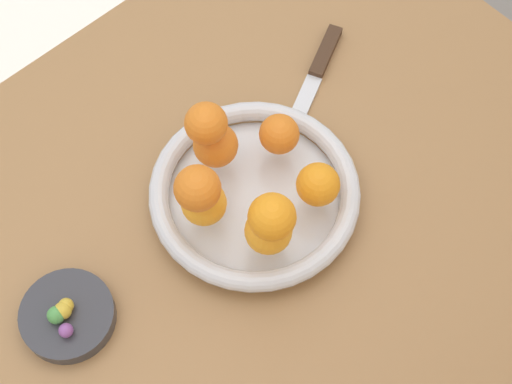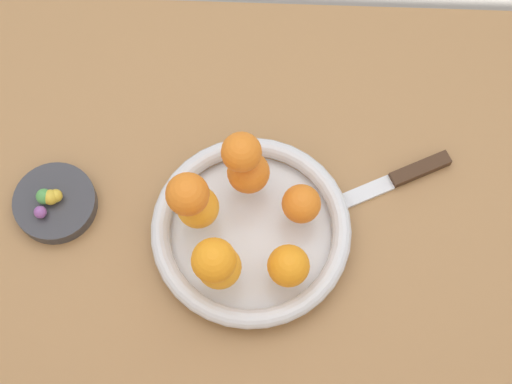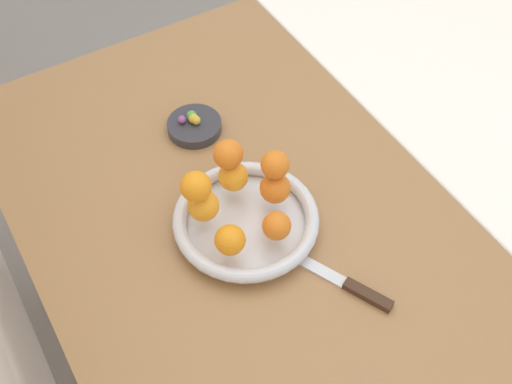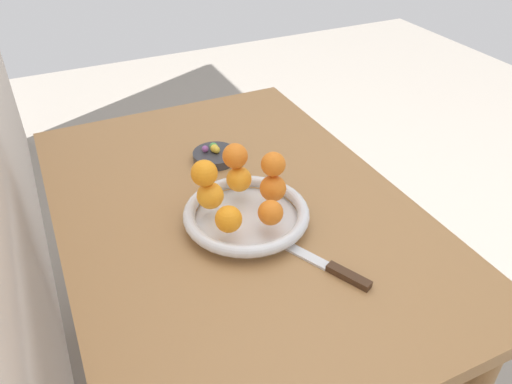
{
  "view_description": "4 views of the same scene",
  "coord_description": "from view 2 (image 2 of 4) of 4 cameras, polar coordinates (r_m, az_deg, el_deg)",
  "views": [
    {
      "loc": [
        0.24,
        0.34,
        1.65
      ],
      "look_at": [
        -0.04,
        0.03,
        0.85
      ],
      "focal_mm": 55.0,
      "sensor_mm": 36.0,
      "label": 1
    },
    {
      "loc": [
        -0.09,
        0.34,
        1.76
      ],
      "look_at": [
        -0.07,
        -0.03,
        0.82
      ],
      "focal_mm": 55.0,
      "sensor_mm": 36.0,
      "label": 2
    },
    {
      "loc": [
        -0.67,
        0.34,
        1.72
      ],
      "look_at": [
        -0.05,
        -0.03,
        0.8
      ],
      "focal_mm": 45.0,
      "sensor_mm": 36.0,
      "label": 3
    },
    {
      "loc": [
        -0.84,
        0.34,
        1.42
      ],
      "look_at": [
        -0.05,
        -0.03,
        0.8
      ],
      "focal_mm": 35.0,
      "sensor_mm": 36.0,
      "label": 4
    }
  ],
  "objects": [
    {
      "name": "orange_1",
      "position": [
        1.03,
        -0.56,
        1.45
      ],
      "size": [
        0.06,
        0.06,
        0.06
      ],
      "primitive_type": "sphere",
      "color": "orange",
      "rests_on": "fruit_bowl"
    },
    {
      "name": "orange_6",
      "position": [
        0.94,
        -3.09,
        -4.99
      ],
      "size": [
        0.06,
        0.06,
        0.06
      ],
      "primitive_type": "sphere",
      "color": "orange",
      "rests_on": "orange_3"
    },
    {
      "name": "orange_3",
      "position": [
        0.99,
        -2.7,
        -5.46
      ],
      "size": [
        0.06,
        0.06,
        0.06
      ],
      "primitive_type": "sphere",
      "color": "orange",
      "rests_on": "fruit_bowl"
    },
    {
      "name": "ground_plane",
      "position": [
        1.8,
        -2.47,
        -10.57
      ],
      "size": [
        6.0,
        6.0,
        0.0
      ],
      "primitive_type": "plane",
      "color": "gray"
    },
    {
      "name": "dining_table",
      "position": [
        1.16,
        -3.76,
        -4.44
      ],
      "size": [
        1.1,
        0.76,
        0.74
      ],
      "color": "#9E7042",
      "rests_on": "ground_plane"
    },
    {
      "name": "candy_ball_4",
      "position": [
        1.1,
        -14.6,
        -0.42
      ],
      "size": [
        0.01,
        0.01,
        0.01
      ],
      "primitive_type": "sphere",
      "color": "#8C4C99",
      "rests_on": "candy_dish"
    },
    {
      "name": "orange_0",
      "position": [
        1.02,
        3.32,
        -0.86
      ],
      "size": [
        0.05,
        0.05,
        0.05
      ],
      "primitive_type": "sphere",
      "color": "orange",
      "rests_on": "fruit_bowl"
    },
    {
      "name": "orange_5",
      "position": [
        0.97,
        -5.01,
        -0.16
      ],
      "size": [
        0.06,
        0.06,
        0.06
      ],
      "primitive_type": "sphere",
      "color": "orange",
      "rests_on": "orange_2"
    },
    {
      "name": "fruit_bowl",
      "position": [
        1.05,
        -0.36,
        -2.99
      ],
      "size": [
        0.27,
        0.27,
        0.04
      ],
      "color": "silver",
      "rests_on": "dining_table"
    },
    {
      "name": "candy_ball_1",
      "position": [
        1.1,
        -14.36,
        -0.27
      ],
      "size": [
        0.02,
        0.02,
        0.02
      ],
      "primitive_type": "sphere",
      "color": "gold",
      "rests_on": "candy_dish"
    },
    {
      "name": "orange_4",
      "position": [
        0.99,
        2.38,
        -5.38
      ],
      "size": [
        0.05,
        0.05,
        0.05
      ],
      "primitive_type": "sphere",
      "color": "orange",
      "rests_on": "fruit_bowl"
    },
    {
      "name": "knife",
      "position": [
        1.11,
        9.07,
        0.45
      ],
      "size": [
        0.24,
        0.13,
        0.01
      ],
      "color": "#3F2819",
      "rests_on": "dining_table"
    },
    {
      "name": "orange_7",
      "position": [
        0.99,
        -1.07,
        2.91
      ],
      "size": [
        0.05,
        0.05,
        0.05
      ],
      "primitive_type": "sphere",
      "color": "orange",
      "rests_on": "orange_1"
    },
    {
      "name": "candy_dish",
      "position": [
        1.12,
        -14.39,
        -0.78
      ],
      "size": [
        0.11,
        0.11,
        0.02
      ],
      "primitive_type": "cylinder",
      "color": "#333338",
      "rests_on": "dining_table"
    },
    {
      "name": "orange_2",
      "position": [
        1.02,
        -4.47,
        -1.1
      ],
      "size": [
        0.06,
        0.06,
        0.06
      ],
      "primitive_type": "sphere",
      "color": "orange",
      "rests_on": "fruit_bowl"
    },
    {
      "name": "candy_ball_2",
      "position": [
        1.1,
        -14.72,
        -0.37
      ],
      "size": [
        0.02,
        0.02,
        0.02
      ],
      "primitive_type": "sphere",
      "color": "gold",
      "rests_on": "candy_dish"
    },
    {
      "name": "candy_ball_3",
      "position": [
        1.1,
        -15.16,
        -0.32
      ],
      "size": [
        0.02,
        0.02,
        0.02
      ],
      "primitive_type": "sphere",
      "color": "#4C9947",
      "rests_on": "candy_dish"
    },
    {
      "name": "candy_ball_5",
      "position": [
        1.09,
        -15.42,
        -1.42
      ],
      "size": [
        0.02,
        0.02,
        0.02
      ],
      "primitive_type": "sphere",
      "color": "#8C4C99",
      "rests_on": "candy_dish"
    },
    {
      "name": "candy_ball_0",
      "position": [
        1.1,
        -14.54,
        -0.34
      ],
      "size": [
        0.02,
        0.02,
        0.02
      ],
      "primitive_type": "sphere",
      "color": "#C6384C",
      "rests_on": "candy_dish"
    }
  ]
}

